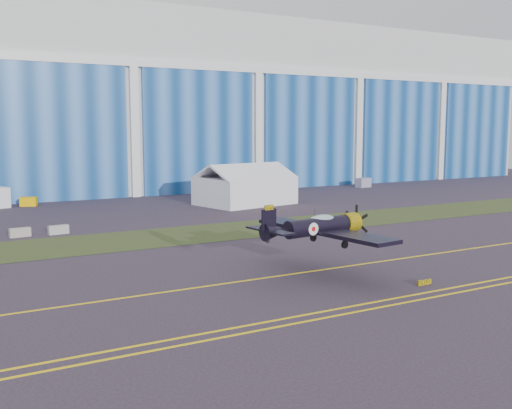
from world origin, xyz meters
TOP-DOWN VIEW (x-y plane):
  - ground at (0.00, 0.00)m, footprint 260.00×260.00m
  - grass_median at (0.00, 14.00)m, footprint 260.00×10.00m
  - taxiway_centreline at (0.00, -5.00)m, footprint 200.00×0.20m
  - edge_line_near at (0.00, -14.50)m, footprint 80.00×0.20m
  - edge_line_far at (0.00, -13.50)m, footprint 80.00×0.20m
  - guard_board_right at (22.00, -12.00)m, footprint 1.20×0.15m
  - warbird at (17.23, -6.18)m, footprint 11.84×13.73m
  - tent at (32.41, 32.69)m, footprint 14.03×11.41m
  - tug at (5.47, 45.58)m, footprint 2.44×1.97m
  - gse_box at (62.83, 43.65)m, footprint 3.05×2.02m
  - barrier_a at (0.82, 20.96)m, footprint 2.06×0.83m
  - barrier_b at (4.45, 20.75)m, footprint 2.06×0.84m

SIDE VIEW (x-z plane):
  - ground at x=0.00m, z-range 0.00..0.00m
  - taxiway_centreline at x=0.00m, z-range 0.00..0.02m
  - edge_line_near at x=0.00m, z-range 0.00..0.02m
  - edge_line_far at x=0.00m, z-range 0.00..0.02m
  - grass_median at x=0.00m, z-range 0.01..0.03m
  - guard_board_right at x=22.00m, z-range 0.00..0.35m
  - barrier_a at x=0.82m, z-range 0.00..0.90m
  - barrier_b at x=4.45m, z-range 0.00..0.90m
  - tug at x=5.47m, z-range 0.00..1.24m
  - gse_box at x=62.83m, z-range 0.00..1.69m
  - tent at x=32.41m, z-range 0.00..5.80m
  - warbird at x=17.23m, z-range 1.72..5.47m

